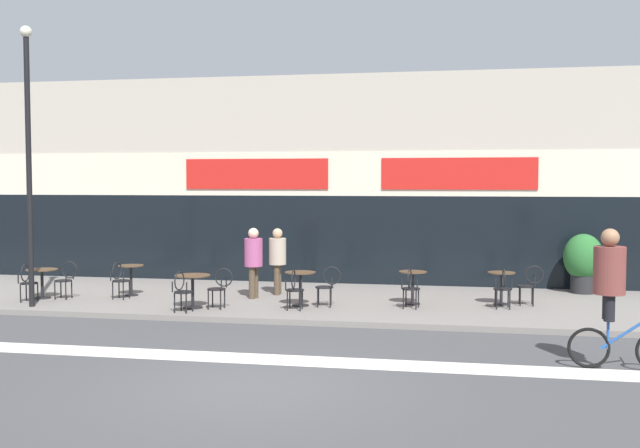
# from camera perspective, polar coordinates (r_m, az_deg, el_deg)

# --- Properties ---
(ground_plane) EXTENTS (120.00, 120.00, 0.00)m
(ground_plane) POSITION_cam_1_polar(r_m,az_deg,el_deg) (10.91, -4.94, -12.26)
(ground_plane) COLOR #424244
(sidewalk_slab) EXTENTS (40.00, 5.50, 0.12)m
(sidewalk_slab) POSITION_cam_1_polar(r_m,az_deg,el_deg) (17.83, 1.40, -5.95)
(sidewalk_slab) COLOR slate
(sidewalk_slab) RESTS_ON ground
(storefront_facade) EXTENTS (40.00, 4.06, 5.82)m
(storefront_facade) POSITION_cam_1_polar(r_m,az_deg,el_deg) (22.27, 3.39, 3.22)
(storefront_facade) COLOR #B2A899
(storefront_facade) RESTS_ON ground
(bike_lane_stripe) EXTENTS (36.00, 0.70, 0.01)m
(bike_lane_stripe) POSITION_cam_1_polar(r_m,az_deg,el_deg) (12.43, -2.89, -10.30)
(bike_lane_stripe) COLOR silver
(bike_lane_stripe) RESTS_ON ground
(bistro_table_0) EXTENTS (0.73, 0.73, 0.70)m
(bistro_table_0) POSITION_cam_1_polar(r_m,az_deg,el_deg) (19.11, -20.42, -3.83)
(bistro_table_0) COLOR black
(bistro_table_0) RESTS_ON sidewalk_slab
(bistro_table_1) EXTENTS (0.61, 0.61, 0.75)m
(bistro_table_1) POSITION_cam_1_polar(r_m,az_deg,el_deg) (18.90, -14.21, -3.73)
(bistro_table_1) COLOR black
(bistro_table_1) RESTS_ON sidewalk_slab
(bistro_table_2) EXTENTS (0.79, 0.79, 0.74)m
(bistro_table_2) POSITION_cam_1_polar(r_m,az_deg,el_deg) (16.78, -9.68, -4.54)
(bistro_table_2) COLOR black
(bistro_table_2) RESTS_ON sidewalk_slab
(bistro_table_3) EXTENTS (0.69, 0.69, 0.77)m
(bistro_table_3) POSITION_cam_1_polar(r_m,az_deg,el_deg) (16.83, -1.51, -4.41)
(bistro_table_3) COLOR black
(bistro_table_3) RESTS_ON sidewalk_slab
(bistro_table_4) EXTENTS (0.64, 0.64, 0.76)m
(bistro_table_4) POSITION_cam_1_polar(r_m,az_deg,el_deg) (17.16, 7.08, -4.34)
(bistro_table_4) COLOR black
(bistro_table_4) RESTS_ON sidewalk_slab
(bistro_table_5) EXTENTS (0.62, 0.62, 0.74)m
(bistro_table_5) POSITION_cam_1_polar(r_m,az_deg,el_deg) (17.49, 13.65, -4.30)
(bistro_table_5) COLOR black
(bistro_table_5) RESTS_ON sidewalk_slab
(cafe_chair_0_near) EXTENTS (0.44, 0.59, 0.90)m
(cafe_chair_0_near) POSITION_cam_1_polar(r_m,az_deg,el_deg) (18.57, -21.40, -4.01)
(cafe_chair_0_near) COLOR black
(cafe_chair_0_near) RESTS_ON sidewalk_slab
(cafe_chair_0_side) EXTENTS (0.58, 0.41, 0.90)m
(cafe_chair_0_side) POSITION_cam_1_polar(r_m,az_deg,el_deg) (18.79, -18.79, -3.87)
(cafe_chair_0_side) COLOR black
(cafe_chair_0_side) RESTS_ON sidewalk_slab
(cafe_chair_1_near) EXTENTS (0.43, 0.59, 0.90)m
(cafe_chair_1_near) POSITION_cam_1_polar(r_m,az_deg,el_deg) (18.34, -15.05, -3.98)
(cafe_chair_1_near) COLOR black
(cafe_chair_1_near) RESTS_ON sidewalk_slab
(cafe_chair_2_near) EXTENTS (0.45, 0.60, 0.90)m
(cafe_chair_2_near) POSITION_cam_1_polar(r_m,az_deg,el_deg) (16.20, -10.49, -4.87)
(cafe_chair_2_near) COLOR black
(cafe_chair_2_near) RESTS_ON sidewalk_slab
(cafe_chair_2_side) EXTENTS (0.57, 0.40, 0.90)m
(cafe_chair_2_side) POSITION_cam_1_polar(r_m,az_deg,el_deg) (16.57, -7.65, -4.67)
(cafe_chair_2_side) COLOR black
(cafe_chair_2_side) RESTS_ON sidewalk_slab
(cafe_chair_3_near) EXTENTS (0.42, 0.58, 0.90)m
(cafe_chair_3_near) POSITION_cam_1_polar(r_m,az_deg,el_deg) (16.23, -1.97, -4.81)
(cafe_chair_3_near) COLOR black
(cafe_chair_3_near) RESTS_ON sidewalk_slab
(cafe_chair_3_side) EXTENTS (0.59, 0.44, 0.90)m
(cafe_chair_3_side) POSITION_cam_1_polar(r_m,az_deg,el_deg) (16.72, 0.59, -4.56)
(cafe_chair_3_side) COLOR black
(cafe_chair_3_side) RESTS_ON sidewalk_slab
(cafe_chair_4_near) EXTENTS (0.45, 0.60, 0.90)m
(cafe_chair_4_near) POSITION_cam_1_polar(r_m,az_deg,el_deg) (16.55, 6.90, -4.67)
(cafe_chair_4_near) COLOR black
(cafe_chair_4_near) RESTS_ON sidewalk_slab
(cafe_chair_5_near) EXTENTS (0.43, 0.59, 0.90)m
(cafe_chair_5_near) POSITION_cam_1_polar(r_m,az_deg,el_deg) (16.87, 13.78, -4.59)
(cafe_chair_5_near) COLOR black
(cafe_chair_5_near) RESTS_ON sidewalk_slab
(cafe_chair_5_side) EXTENTS (0.57, 0.40, 0.90)m
(cafe_chair_5_side) POSITION_cam_1_polar(r_m,az_deg,el_deg) (17.54, 15.70, -4.32)
(cafe_chair_5_side) COLOR black
(cafe_chair_5_side) RESTS_ON sidewalk_slab
(planter_pot) EXTENTS (0.97, 0.97, 1.49)m
(planter_pot) POSITION_cam_1_polar(r_m,az_deg,el_deg) (19.83, 19.42, -2.66)
(planter_pot) COLOR #232326
(planter_pot) RESTS_ON sidewalk_slab
(lamp_post) EXTENTS (0.26, 0.26, 6.20)m
(lamp_post) POSITION_cam_1_polar(r_m,az_deg,el_deg) (17.80, -21.33, 5.37)
(lamp_post) COLOR black
(lamp_post) RESTS_ON sidewalk_slab
(cyclist_0) EXTENTS (1.64, 0.53, 2.19)m
(cyclist_0) POSITION_cam_1_polar(r_m,az_deg,el_deg) (12.41, 21.34, -4.32)
(cyclist_0) COLOR black
(cyclist_0) RESTS_ON ground
(pedestrian_near_end) EXTENTS (0.52, 0.52, 1.69)m
(pedestrian_near_end) POSITION_cam_1_polar(r_m,az_deg,el_deg) (17.92, -5.09, -2.49)
(pedestrian_near_end) COLOR #4C3D2D
(pedestrian_near_end) RESTS_ON sidewalk_slab
(pedestrian_far_end) EXTENTS (0.43, 0.43, 1.64)m
(pedestrian_far_end) POSITION_cam_1_polar(r_m,az_deg,el_deg) (18.47, -3.25, -2.40)
(pedestrian_far_end) COLOR #4C3D2D
(pedestrian_far_end) RESTS_ON sidewalk_slab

